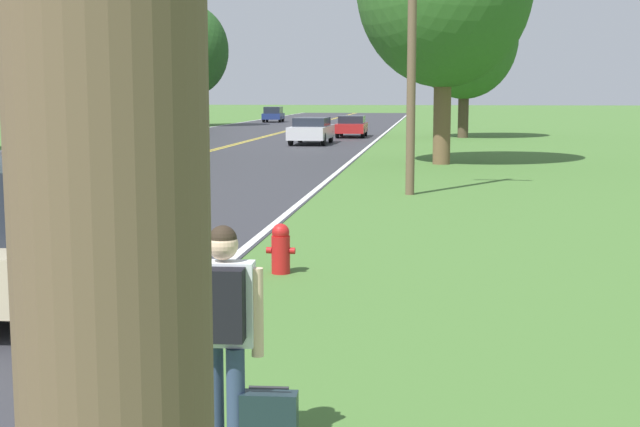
% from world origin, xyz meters
% --- Properties ---
extents(hitchhiker_person, '(0.61, 0.43, 1.79)m').
position_xyz_m(hitchhiker_person, '(9.02, 3.79, 1.09)').
color(hitchhiker_person, navy).
rests_on(hitchhiker_person, ground).
extents(suitcase, '(0.44, 0.19, 0.57)m').
position_xyz_m(suitcase, '(9.37, 3.78, 0.26)').
color(suitcase, '#19282D').
rests_on(suitcase, ground).
extents(fire_hydrant, '(0.45, 0.29, 0.78)m').
position_xyz_m(fire_hydrant, '(8.27, 10.71, 0.40)').
color(fire_hydrant, red).
rests_on(fire_hydrant, ground).
extents(utility_pole_midground, '(1.80, 0.24, 8.21)m').
position_xyz_m(utility_pole_midground, '(9.96, 21.74, 4.26)').
color(utility_pole_midground, brown).
rests_on(utility_pole_midground, ground).
extents(tree_behind_sign, '(6.54, 6.54, 9.97)m').
position_xyz_m(tree_behind_sign, '(-9.50, 69.69, 6.19)').
color(tree_behind_sign, '#473828').
rests_on(tree_behind_sign, ground).
extents(tree_mid_treeline, '(6.49, 6.49, 9.84)m').
position_xyz_m(tree_mid_treeline, '(12.39, 53.34, 6.09)').
color(tree_mid_treeline, '#473828').
rests_on(tree_mid_treeline, ground).
extents(car_champagne_suv_approaching, '(1.92, 4.86, 1.86)m').
position_xyz_m(car_champagne_suv_approaching, '(5.18, 8.57, 0.98)').
color(car_champagne_suv_approaching, black).
rests_on(car_champagne_suv_approaching, ground).
extents(car_dark_grey_van_mid_near, '(1.73, 4.88, 1.96)m').
position_xyz_m(car_dark_grey_van_mid_near, '(-2.02, 25.49, 1.00)').
color(car_dark_grey_van_mid_near, black).
rests_on(car_dark_grey_van_mid_near, ground).
extents(car_maroon_sedan_mid_far, '(2.04, 4.45, 1.32)m').
position_xyz_m(car_maroon_sedan_mid_far, '(-1.93, 34.23, 0.70)').
color(car_maroon_sedan_mid_far, black).
rests_on(car_maroon_sedan_mid_far, ground).
extents(car_silver_sedan_receding, '(2.01, 4.92, 1.43)m').
position_xyz_m(car_silver_sedan_receding, '(4.01, 45.34, 0.76)').
color(car_silver_sedan_receding, black).
rests_on(car_silver_sedan_receding, ground).
extents(car_red_sedan_distant, '(1.82, 4.50, 1.33)m').
position_xyz_m(car_red_sedan_distant, '(5.48, 53.26, 0.71)').
color(car_red_sedan_distant, black).
rests_on(car_red_sedan_distant, ground).
extents(car_dark_blue_hatchback_horizon, '(1.87, 3.59, 1.45)m').
position_xyz_m(car_dark_blue_hatchback_horizon, '(-4.48, 80.74, 0.77)').
color(car_dark_blue_hatchback_horizon, black).
rests_on(car_dark_blue_hatchback_horizon, ground).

